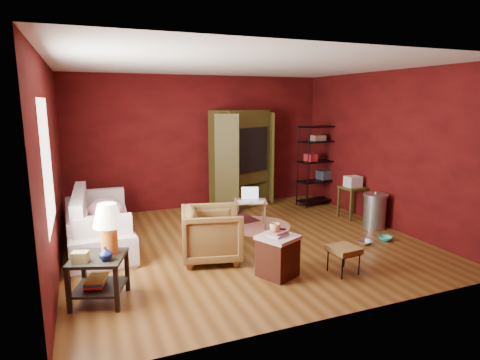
{
  "coord_description": "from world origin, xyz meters",
  "views": [
    {
      "loc": [
        -2.38,
        -5.76,
        2.27
      ],
      "look_at": [
        0.0,
        0.2,
        1.0
      ],
      "focal_mm": 30.0,
      "sensor_mm": 36.0,
      "label": 1
    }
  ],
  "objects_px": {
    "sofa": "(97,219)",
    "tv_armoire": "(241,157)",
    "hamper": "(278,255)",
    "armchair": "(212,231)",
    "side_table": "(103,243)",
    "wire_shelving": "(318,162)",
    "laptop_desk": "(250,203)"
  },
  "relations": [
    {
      "from": "sofa",
      "to": "tv_armoire",
      "type": "relative_size",
      "value": 1.1
    },
    {
      "from": "sofa",
      "to": "armchair",
      "type": "xyz_separation_m",
      "value": [
        1.51,
        -1.17,
        -0.02
      ]
    },
    {
      "from": "wire_shelving",
      "to": "tv_armoire",
      "type": "bearing_deg",
      "value": 154.09
    },
    {
      "from": "laptop_desk",
      "to": "tv_armoire",
      "type": "bearing_deg",
      "value": 93.78
    },
    {
      "from": "armchair",
      "to": "side_table",
      "type": "bearing_deg",
      "value": 127.44
    },
    {
      "from": "tv_armoire",
      "to": "wire_shelving",
      "type": "distance_m",
      "value": 1.7
    },
    {
      "from": "armchair",
      "to": "side_table",
      "type": "height_order",
      "value": "side_table"
    },
    {
      "from": "armchair",
      "to": "tv_armoire",
      "type": "relative_size",
      "value": 0.41
    },
    {
      "from": "hamper",
      "to": "wire_shelving",
      "type": "height_order",
      "value": "wire_shelving"
    },
    {
      "from": "hamper",
      "to": "sofa",
      "type": "bearing_deg",
      "value": 136.54
    },
    {
      "from": "armchair",
      "to": "side_table",
      "type": "xyz_separation_m",
      "value": [
        -1.51,
        -0.68,
        0.26
      ]
    },
    {
      "from": "sofa",
      "to": "armchair",
      "type": "bearing_deg",
      "value": -129.89
    },
    {
      "from": "sofa",
      "to": "side_table",
      "type": "height_order",
      "value": "side_table"
    },
    {
      "from": "side_table",
      "to": "tv_armoire",
      "type": "bearing_deg",
      "value": 48.0
    },
    {
      "from": "hamper",
      "to": "laptop_desk",
      "type": "bearing_deg",
      "value": 76.7
    },
    {
      "from": "sofa",
      "to": "tv_armoire",
      "type": "height_order",
      "value": "tv_armoire"
    },
    {
      "from": "laptop_desk",
      "to": "wire_shelving",
      "type": "xyz_separation_m",
      "value": [
        2.03,
        0.99,
        0.51
      ]
    },
    {
      "from": "side_table",
      "to": "wire_shelving",
      "type": "bearing_deg",
      "value": 31.58
    },
    {
      "from": "tv_armoire",
      "to": "armchair",
      "type": "bearing_deg",
      "value": -142.83
    },
    {
      "from": "tv_armoire",
      "to": "hamper",
      "type": "bearing_deg",
      "value": -127.49
    },
    {
      "from": "tv_armoire",
      "to": "side_table",
      "type": "bearing_deg",
      "value": -155.22
    },
    {
      "from": "tv_armoire",
      "to": "wire_shelving",
      "type": "relative_size",
      "value": 1.19
    },
    {
      "from": "side_table",
      "to": "armchair",
      "type": "bearing_deg",
      "value": 24.31
    },
    {
      "from": "hamper",
      "to": "wire_shelving",
      "type": "relative_size",
      "value": 0.36
    },
    {
      "from": "laptop_desk",
      "to": "sofa",
      "type": "bearing_deg",
      "value": -160.44
    },
    {
      "from": "side_table",
      "to": "laptop_desk",
      "type": "height_order",
      "value": "side_table"
    },
    {
      "from": "armchair",
      "to": "tv_armoire",
      "type": "xyz_separation_m",
      "value": [
        1.53,
        2.69,
        0.66
      ]
    },
    {
      "from": "sofa",
      "to": "armchair",
      "type": "relative_size",
      "value": 2.7
    },
    {
      "from": "armchair",
      "to": "hamper",
      "type": "distance_m",
      "value": 1.07
    },
    {
      "from": "armchair",
      "to": "side_table",
      "type": "distance_m",
      "value": 1.67
    },
    {
      "from": "sofa",
      "to": "wire_shelving",
      "type": "bearing_deg",
      "value": -79.85
    },
    {
      "from": "armchair",
      "to": "laptop_desk",
      "type": "distance_m",
      "value": 1.62
    }
  ]
}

